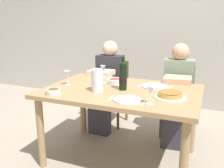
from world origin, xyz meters
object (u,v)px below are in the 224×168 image
at_px(olive_bowl, 54,91).
at_px(salad_bowl, 115,81).
at_px(wine_bottle, 123,75).
at_px(diner_left, 107,83).
at_px(wine_glass_right_diner, 150,91).
at_px(dinner_plate_right_setting, 155,86).
at_px(chair_right, 178,95).
at_px(chair_left, 114,88).
at_px(water_pitcher, 98,82).
at_px(wine_glass_left_diner, 103,69).
at_px(diner_right, 177,91).
at_px(wine_glass_centre, 67,75).
at_px(baked_tart, 170,95).
at_px(dinner_plate_left_setting, 127,100).
at_px(dining_table, 121,98).

bearing_deg(olive_bowl, salad_bowl, 56.67).
relative_size(wine_bottle, diner_left, 0.28).
bearing_deg(wine_glass_right_diner, diner_left, 129.31).
relative_size(salad_bowl, dinner_plate_right_setting, 0.63).
bearing_deg(salad_bowl, chair_right, 50.23).
xyz_separation_m(chair_left, diner_left, (-0.00, -0.24, 0.12)).
height_order(water_pitcher, olive_bowl, water_pitcher).
xyz_separation_m(wine_glass_left_diner, diner_right, (0.84, 0.25, -0.25)).
bearing_deg(salad_bowl, wine_glass_left_diner, 137.99).
height_order(wine_glass_right_diner, dinner_plate_right_setting, wine_glass_right_diner).
relative_size(salad_bowl, olive_bowl, 1.21).
bearing_deg(wine_glass_centre, baked_tart, -1.61).
height_order(wine_bottle, chair_left, wine_bottle).
xyz_separation_m(diner_left, diner_right, (0.91, -0.02, 0.00)).
height_order(wine_bottle, dinner_plate_left_setting, wine_bottle).
xyz_separation_m(wine_glass_left_diner, wine_glass_centre, (-0.19, -0.47, 0.01)).
distance_m(wine_glass_left_diner, diner_right, 0.91).
distance_m(water_pitcher, chair_left, 1.15).
bearing_deg(dinner_plate_right_setting, wine_glass_centre, -162.54).
relative_size(baked_tart, dinner_plate_right_setting, 1.05).
bearing_deg(chair_left, diner_right, 165.33).
xyz_separation_m(wine_glass_centre, dinner_plate_left_setting, (0.74, -0.25, -0.10)).
height_order(water_pitcher, wine_glass_left_diner, water_pitcher).
xyz_separation_m(dinner_plate_left_setting, diner_left, (-0.62, 0.98, -0.15)).
xyz_separation_m(water_pitcher, dinner_plate_left_setting, (0.35, -0.15, -0.09)).
relative_size(wine_glass_left_diner, dinner_plate_left_setting, 0.60).
relative_size(wine_glass_right_diner, diner_left, 0.13).
bearing_deg(salad_bowl, baked_tart, -23.93).
bearing_deg(dining_table, olive_bowl, -144.05).
height_order(salad_bowl, diner_right, diner_right).
distance_m(baked_tart, olive_bowl, 1.05).
relative_size(dining_table, baked_tart, 5.41).
bearing_deg(dining_table, diner_left, 123.51).
height_order(water_pitcher, diner_left, diner_left).
xyz_separation_m(dining_table, dinner_plate_right_setting, (0.29, 0.22, 0.10)).
relative_size(salad_bowl, dinner_plate_left_setting, 0.69).
relative_size(wine_glass_centre, diner_left, 0.13).
relative_size(dinner_plate_left_setting, chair_right, 0.28).
bearing_deg(chair_right, baked_tart, 88.24).
bearing_deg(wine_glass_left_diner, water_pitcher, -70.35).
bearing_deg(chair_right, dining_table, 59.57).
relative_size(wine_glass_left_diner, dinner_plate_right_setting, 0.55).
height_order(olive_bowl, dinner_plate_left_setting, olive_bowl).
relative_size(salad_bowl, wine_glass_left_diner, 1.16).
distance_m(water_pitcher, baked_tart, 0.68).
distance_m(water_pitcher, wine_glass_right_diner, 0.57).
xyz_separation_m(wine_bottle, wine_glass_right_diner, (0.34, -0.32, -0.04)).
distance_m(chair_left, chair_right, 0.89).
distance_m(olive_bowl, dinner_plate_left_setting, 0.69).
distance_m(wine_glass_right_diner, dinner_plate_right_setting, 0.55).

